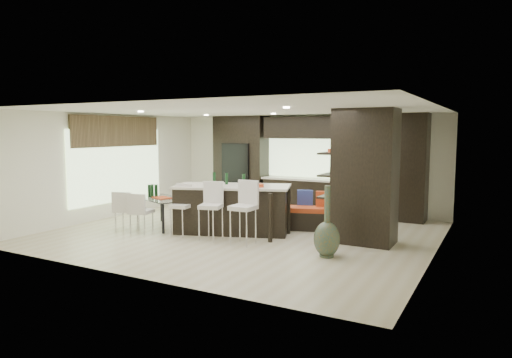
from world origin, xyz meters
The scene contains 22 objects.
ground centered at (0.00, 0.00, 0.00)m, with size 8.00×8.00×0.00m, color beige.
back_wall centered at (0.00, 3.50, 1.35)m, with size 8.00×0.02×2.70m, color white.
left_wall centered at (-4.00, 0.00, 1.35)m, with size 0.02×7.00×2.70m, color white.
right_wall centered at (4.00, 0.00, 1.35)m, with size 0.02×7.00×2.70m, color white.
ceiling centered at (0.00, 0.00, 2.70)m, with size 8.00×7.00×0.02m, color white.
window_left centered at (-3.96, 0.20, 1.35)m, with size 0.04×3.20×1.90m, color #B2D199.
window_back centered at (0.60, 3.46, 1.55)m, with size 3.40×0.04×1.20m, color #B2D199.
stone_accent centered at (-3.93, 0.20, 2.25)m, with size 0.08×3.00×0.80m, color brown.
ceiling_spots centered at (0.00, 0.25, 2.68)m, with size 4.00×3.00×0.02m, color white.
back_cabinetry centered at (0.50, 3.17, 1.35)m, with size 6.80×0.68×2.70m, color black.
refrigerator centered at (-1.90, 3.12, 0.95)m, with size 0.90×0.68×1.90m, color black.
partition_column centered at (2.60, 0.40, 1.35)m, with size 1.20×0.80×2.70m, color black.
kitchen_island centered at (-0.25, -0.04, 0.53)m, with size 2.55×1.09×1.06m, color black.
stool_left centered at (-1.03, -0.89, 0.45)m, with size 0.40×0.40×0.90m, color silver.
stool_mid centered at (-0.25, -0.90, 0.49)m, with size 0.43×0.43×0.98m, color silver.
stool_right centered at (0.53, -0.92, 0.51)m, with size 0.46×0.46×1.03m, color silver.
bench centered at (1.27, 1.06, 0.26)m, with size 1.35×0.52×0.52m, color black.
floor_vase centered at (2.30, -0.97, 0.64)m, with size 0.47×0.47×1.29m, color #3E4A35, non-canonical shape.
dining_table centered at (-1.99, -0.37, 0.34)m, with size 1.43×0.80×0.69m, color white.
chair_near centered at (-1.99, -1.08, 0.42)m, with size 0.45×0.45×0.83m, color silver.
chair_far centered at (-2.43, -1.08, 0.42)m, with size 0.46×0.46×0.84m, color silver.
chair_end centered at (-0.97, -0.37, 0.41)m, with size 0.45×0.45×0.83m, color silver.
Camera 1 is at (5.02, -8.63, 2.25)m, focal length 32.00 mm.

